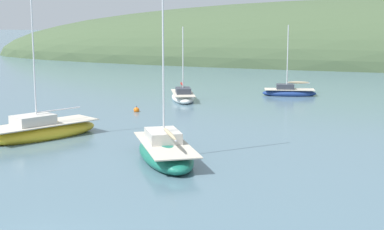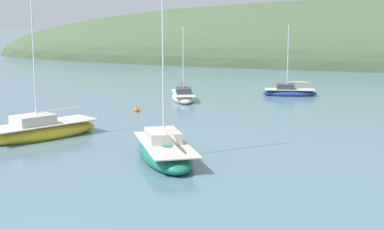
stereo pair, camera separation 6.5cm
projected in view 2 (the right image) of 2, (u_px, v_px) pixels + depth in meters
The scene contains 5 objects.
sailboat_navy_dinghy at pixel (165, 152), 31.08m from camera, with size 5.63×7.60×10.85m.
sailboat_teal_outer at pixel (42, 131), 36.51m from camera, with size 6.00×7.56×9.47m.
sailboat_black_sloop at pixel (183, 96), 51.64m from camera, with size 3.63×5.77×6.49m.
sailboat_blue_center at pixel (289, 92), 54.55m from camera, with size 5.05×2.40×6.53m.
mooring_buoy_channel at pixel (137, 110), 45.90m from camera, with size 0.44×0.44×0.54m.
Camera 2 is at (9.27, -15.76, 7.65)m, focal length 56.29 mm.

